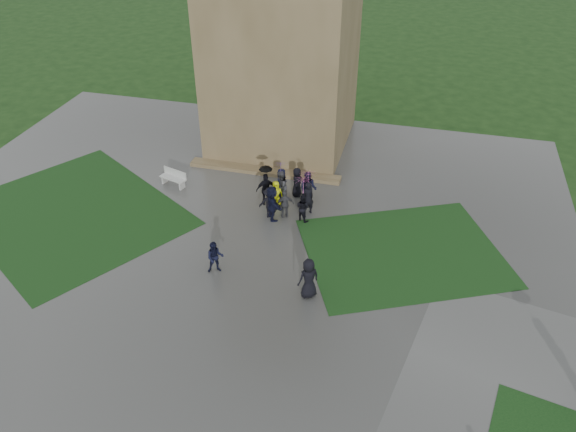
# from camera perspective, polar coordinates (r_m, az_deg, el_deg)

# --- Properties ---
(ground) EXTENTS (120.00, 120.00, 0.00)m
(ground) POSITION_cam_1_polar(r_m,az_deg,el_deg) (24.93, -9.34, -7.58)
(ground) COLOR black
(plaza) EXTENTS (34.00, 34.00, 0.02)m
(plaza) POSITION_cam_1_polar(r_m,az_deg,el_deg) (26.31, -7.70, -4.76)
(plaza) COLOR #3C3B39
(plaza) RESTS_ON ground
(lawn_inset_left) EXTENTS (14.10, 13.46, 0.01)m
(lawn_inset_left) POSITION_cam_1_polar(r_m,az_deg,el_deg) (31.39, -21.01, 0.22)
(lawn_inset_left) COLOR black
(lawn_inset_left) RESTS_ON plaza
(lawn_inset_right) EXTENTS (11.12, 10.15, 0.01)m
(lawn_inset_right) POSITION_cam_1_polar(r_m,az_deg,el_deg) (27.24, 11.60, -3.62)
(lawn_inset_right) COLOR black
(lawn_inset_right) RESTS_ON plaza
(tower_plinth) EXTENTS (9.00, 0.80, 0.22)m
(tower_plinth) POSITION_cam_1_polar(r_m,az_deg,el_deg) (32.91, -2.41, 4.60)
(tower_plinth) COLOR brown
(tower_plinth) RESTS_ON plaza
(bench) EXTENTS (1.67, 0.96, 0.93)m
(bench) POSITION_cam_1_polar(r_m,az_deg,el_deg) (32.14, -11.53, 3.84)
(bench) COLOR #B9B9B4
(bench) RESTS_ON plaza
(visitor_cluster) EXTENTS (3.40, 3.83, 2.52)m
(visitor_cluster) POSITION_cam_1_polar(r_m,az_deg,el_deg) (29.04, -0.30, 2.50)
(visitor_cluster) COLOR black
(visitor_cluster) RESTS_ON plaza
(pedestrian_mid) EXTENTS (0.88, 0.70, 1.59)m
(pedestrian_mid) POSITION_cam_1_polar(r_m,az_deg,el_deg) (25.32, -7.41, -4.19)
(pedestrian_mid) COLOR black
(pedestrian_mid) RESTS_ON plaza
(pedestrian_near) EXTENTS (1.13, 1.09, 1.92)m
(pedestrian_near) POSITION_cam_1_polar(r_m,az_deg,el_deg) (23.79, 2.11, -6.33)
(pedestrian_near) COLOR black
(pedestrian_near) RESTS_ON plaza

